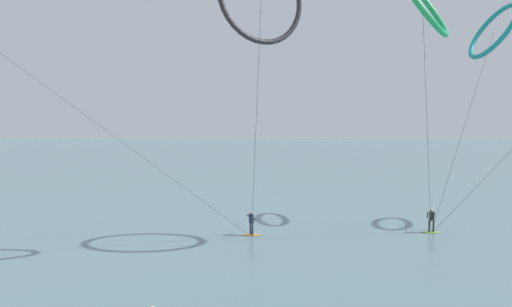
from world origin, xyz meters
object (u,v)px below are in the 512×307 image
Objects in this scene: surfer_lime at (431,222)px; surfer_amber at (251,225)px; kite_emerald at (423,3)px; kite_teal at (493,32)px.

surfer_lime and surfer_amber have the same top height.
kite_emerald is (10.76, -1.07, 14.38)m from surfer_amber.
kite_emerald reaches higher than kite_teal.
kite_teal is at bearing -14.28° from kite_emerald.
surfer_amber is at bearing 116.46° from kite_emerald.
surfer_lime is 12.62m from surfer_amber.
kite_teal reaches higher than surfer_lime.
surfer_lime is 15.83m from kite_teal.
kite_emerald is (-1.77, -2.57, 14.38)m from surfer_lime.
surfer_lime is 1.00× the size of surfer_amber.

